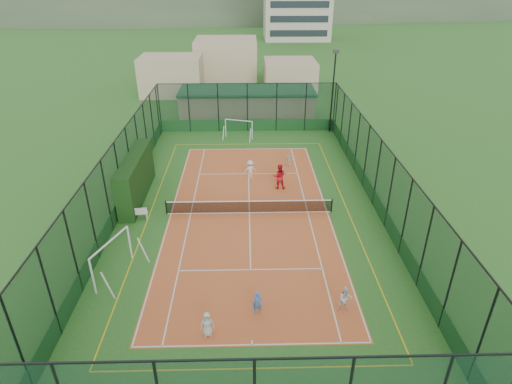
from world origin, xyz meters
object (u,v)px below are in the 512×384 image
(child_near_right, at_px, (345,299))
(child_near_mid, at_px, (257,303))
(clubhouse, at_px, (247,103))
(futsal_goal_far, at_px, (239,129))
(floodlight_ne, at_px, (333,92))
(child_far_left, at_px, (250,169))
(child_far_right, at_px, (289,160))
(coach, at_px, (279,176))
(futsal_goal_near, at_px, (112,259))
(child_near_left, at_px, (207,324))
(white_bench, at_px, (135,213))
(child_far_back, at_px, (281,176))

(child_near_right, bearing_deg, child_near_mid, -179.07)
(clubhouse, bearing_deg, futsal_goal_far, -97.13)
(floodlight_ne, relative_size, child_far_left, 5.23)
(child_far_right, xyz_separation_m, coach, (-1.12, -4.10, 0.41))
(futsal_goal_near, distance_m, child_near_left, 7.22)
(white_bench, bearing_deg, child_near_mid, -55.86)
(white_bench, bearing_deg, clubhouse, 63.84)
(futsal_goal_near, bearing_deg, coach, -22.91)
(futsal_goal_far, height_order, child_near_mid, futsal_goal_far)
(clubhouse, relative_size, child_near_left, 11.56)
(futsal_goal_far, relative_size, child_near_left, 2.19)
(floodlight_ne, bearing_deg, child_far_left, -127.46)
(clubhouse, relative_size, coach, 7.54)
(child_near_left, height_order, child_far_back, child_near_left)
(futsal_goal_near, height_order, child_far_right, futsal_goal_near)
(floodlight_ne, xyz_separation_m, futsal_goal_far, (-9.49, -1.72, -3.20))
(child_near_mid, xyz_separation_m, child_far_right, (3.17, 17.68, -0.06))
(child_near_right, distance_m, child_far_back, 14.55)
(child_near_mid, xyz_separation_m, child_near_right, (4.38, 0.11, 0.06))
(futsal_goal_near, bearing_deg, child_far_right, -16.47)
(white_bench, relative_size, child_near_right, 1.17)
(child_near_left, height_order, child_near_mid, child_near_mid)
(clubhouse, height_order, white_bench, clubhouse)
(child_near_left, height_order, child_near_right, child_near_right)
(white_bench, distance_m, child_far_right, 14.09)
(floodlight_ne, distance_m, child_near_left, 29.99)
(clubhouse, bearing_deg, child_near_mid, -89.47)
(floodlight_ne, distance_m, child_far_right, 10.75)
(child_far_right, distance_m, coach, 4.27)
(child_near_left, distance_m, child_far_left, 16.90)
(child_near_left, bearing_deg, coach, 66.69)
(white_bench, bearing_deg, futsal_goal_far, 58.85)
(child_far_back, bearing_deg, white_bench, 0.45)
(child_near_mid, xyz_separation_m, coach, (2.06, 13.58, 0.34))
(floodlight_ne, relative_size, child_near_left, 6.28)
(child_far_back, bearing_deg, futsal_goal_far, -97.97)
(child_near_left, bearing_deg, child_far_left, 75.69)
(child_near_left, bearing_deg, child_near_right, 5.51)
(futsal_goal_near, bearing_deg, floodlight_ne, -13.90)
(clubhouse, height_order, futsal_goal_far, clubhouse)
(floodlight_ne, xyz_separation_m, child_near_mid, (-8.30, -26.45, -3.45))
(white_bench, height_order, child_near_right, child_near_right)
(clubhouse, xyz_separation_m, coach, (2.35, -18.27, -0.56))
(futsal_goal_far, bearing_deg, clubhouse, 99.27)
(white_bench, relative_size, futsal_goal_far, 0.59)
(child_near_right, relative_size, child_far_left, 0.92)
(futsal_goal_near, height_order, futsal_goal_far, futsal_goal_near)
(white_bench, height_order, child_far_right, child_far_right)
(child_far_left, relative_size, child_far_back, 1.27)
(clubhouse, relative_size, child_near_mid, 11.47)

